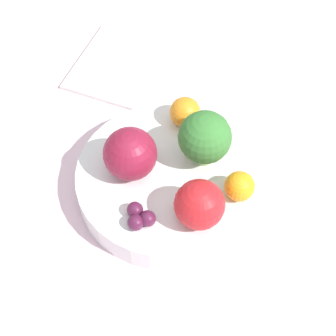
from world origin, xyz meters
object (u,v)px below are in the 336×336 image
at_px(broccoli, 205,138).
at_px(apple_red, 199,205).
at_px(apple_green, 130,154).
at_px(orange_front, 185,112).
at_px(grape_cluster, 140,217).
at_px(orange_back, 240,186).
at_px(napkin, 117,65).
at_px(bowl, 168,181).

xyz_separation_m(broccoli, apple_red, (0.07, 0.04, -0.01)).
distance_m(apple_green, orange_front, 0.10).
bearing_deg(broccoli, grape_cluster, -6.77).
height_order(apple_red, orange_front, apple_red).
relative_size(broccoli, grape_cluster, 2.14).
xyz_separation_m(orange_back, napkin, (-0.12, -0.26, -0.05)).
xyz_separation_m(orange_back, grape_cluster, (0.09, -0.07, -0.01)).
height_order(grape_cluster, napkin, grape_cluster).
bearing_deg(grape_cluster, orange_back, 140.80).
distance_m(bowl, napkin, 0.23).
distance_m(bowl, grape_cluster, 0.08).
relative_size(bowl, apple_green, 3.51).
relative_size(orange_front, grape_cluster, 1.14).
bearing_deg(apple_red, napkin, -125.51).
height_order(bowl, grape_cluster, grape_cluster).
bearing_deg(apple_red, bowl, -118.00).
bearing_deg(apple_green, apple_red, 82.56).
height_order(apple_green, orange_back, apple_green).
relative_size(apple_red, orange_front, 1.47).
distance_m(bowl, apple_red, 0.08).
bearing_deg(napkin, apple_red, 54.49).
xyz_separation_m(apple_green, napkin, (-0.16, -0.14, -0.06)).
relative_size(broccoli, orange_front, 1.88).
xyz_separation_m(orange_front, napkin, (-0.06, -0.15, -0.05)).
xyz_separation_m(apple_green, orange_back, (-0.04, 0.12, -0.01)).
height_order(bowl, orange_front, orange_front).
bearing_deg(bowl, apple_green, -63.06).
height_order(broccoli, apple_green, broccoli).
xyz_separation_m(bowl, orange_front, (-0.08, -0.03, 0.04)).
height_order(broccoli, orange_front, broccoli).
distance_m(broccoli, orange_back, 0.07).
bearing_deg(grape_cluster, napkin, -138.21).
height_order(bowl, broccoli, broccoli).
distance_m(grape_cluster, napkin, 0.29).
distance_m(broccoli, apple_red, 0.08).
height_order(apple_green, grape_cluster, apple_green).
bearing_deg(orange_front, grape_cluster, 13.30).
height_order(bowl, apple_red, apple_red).
relative_size(orange_front, napkin, 0.24).
bearing_deg(apple_green, napkin, -138.68).
bearing_deg(bowl, apple_red, 62.00).
distance_m(bowl, broccoli, 0.07).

